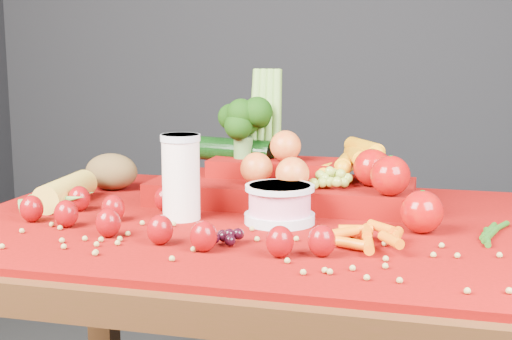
% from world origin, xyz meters
% --- Properties ---
extents(table, '(1.10, 0.80, 0.75)m').
position_xyz_m(table, '(0.00, 0.00, 0.66)').
color(table, '#38230C').
rests_on(table, ground).
extents(red_cloth, '(1.05, 0.75, 0.01)m').
position_xyz_m(red_cloth, '(0.00, 0.00, 0.76)').
color(red_cloth, '#7B0404').
rests_on(red_cloth, table).
extents(milk_glass, '(0.07, 0.07, 0.16)m').
position_xyz_m(milk_glass, '(-0.13, -0.03, 0.85)').
color(milk_glass, white).
rests_on(milk_glass, red_cloth).
extents(yogurt_bowl, '(0.13, 0.13, 0.07)m').
position_xyz_m(yogurt_bowl, '(0.05, -0.01, 0.80)').
color(yogurt_bowl, silver).
rests_on(yogurt_bowl, red_cloth).
extents(strawberry_scatter, '(0.58, 0.28, 0.05)m').
position_xyz_m(strawberry_scatter, '(-0.15, -0.14, 0.79)').
color(strawberry_scatter, maroon).
rests_on(strawberry_scatter, red_cloth).
extents(dark_grape_cluster, '(0.06, 0.05, 0.03)m').
position_xyz_m(dark_grape_cluster, '(0.00, -0.17, 0.78)').
color(dark_grape_cluster, black).
rests_on(dark_grape_cluster, red_cloth).
extents(soybean_scatter, '(0.84, 0.24, 0.01)m').
position_xyz_m(soybean_scatter, '(0.00, -0.20, 0.77)').
color(soybean_scatter, '#A59447').
rests_on(soybean_scatter, red_cloth).
extents(corn_ear, '(0.19, 0.24, 0.06)m').
position_xyz_m(corn_ear, '(-0.38, -0.01, 0.78)').
color(corn_ear, gold).
rests_on(corn_ear, red_cloth).
extents(potato, '(0.12, 0.09, 0.08)m').
position_xyz_m(potato, '(-0.37, 0.18, 0.80)').
color(potato, brown).
rests_on(potato, red_cloth).
extents(baby_carrot_pile, '(0.17, 0.17, 0.03)m').
position_xyz_m(baby_carrot_pile, '(0.22, -0.12, 0.78)').
color(baby_carrot_pile, '#E66008').
rests_on(baby_carrot_pile, red_cloth).
extents(green_bean_pile, '(0.14, 0.12, 0.01)m').
position_xyz_m(green_bean_pile, '(0.40, -0.01, 0.77)').
color(green_bean_pile, '#1F5313').
rests_on(green_bean_pile, red_cloth).
extents(produce_mound, '(0.61, 0.35, 0.27)m').
position_xyz_m(produce_mound, '(0.04, 0.16, 0.82)').
color(produce_mound, '#7B0404').
rests_on(produce_mound, red_cloth).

